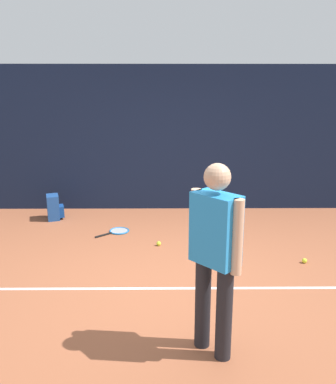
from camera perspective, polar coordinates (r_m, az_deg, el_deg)
The scene contains 9 objects.
ground_plane at distance 5.02m, azimuth 0.04°, elevation -12.28°, with size 12.00×12.00×0.00m, color #9E5638.
back_fence at distance 7.54m, azimuth -0.16°, elevation 7.53°, with size 10.00×0.10×2.68m, color #141E38.
court_line at distance 4.82m, azimuth 0.06°, elevation -13.53°, with size 9.00×0.05×0.00m, color white.
tennis_player at distance 3.39m, azimuth 6.70°, elevation -8.18°, with size 0.43×0.44×1.70m.
tennis_racket at distance 6.59m, azimuth -7.15°, elevation -5.55°, with size 0.58×0.53×0.03m.
backpack at distance 7.38m, azimuth -15.89°, elevation -2.15°, with size 0.35×0.35×0.44m.
tennis_ball_near_player at distance 5.73m, azimuth 18.82°, elevation -9.23°, with size 0.07×0.07×0.07m, color #CCE033.
tennis_ball_by_fence at distance 5.99m, azimuth -1.33°, elevation -7.34°, with size 0.07×0.07×0.07m, color #CCE033.
tennis_ball_mid_court at distance 6.78m, azimuth 3.58°, elevation -4.66°, with size 0.07×0.07×0.07m, color #CCE033.
Camera 1 is at (-0.04, -4.48, 2.28)m, focal length 37.53 mm.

